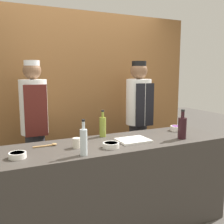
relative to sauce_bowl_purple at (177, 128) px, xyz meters
The scene contains 13 objects.
cabinet_wall 1.39m from the sauce_bowl_purple, 128.76° to the left, with size 3.34×0.18×2.40m.
counter 0.99m from the sauce_bowl_purple, behind, with size 2.27×0.70×0.92m.
sauce_bowl_purple is the anchor object (origin of this frame).
sauce_bowl_orange 1.05m from the sauce_bowl_purple, 163.43° to the right, with size 0.15×0.15×0.05m.
sauce_bowl_brown 1.82m from the sauce_bowl_purple, behind, with size 0.14×0.14×0.05m.
cutting_board 0.73m from the sauce_bowl_purple, 165.04° to the right, with size 0.31×0.25×0.02m.
bottle_clear 1.36m from the sauce_bowl_purple, 163.10° to the right, with size 0.06×0.06×0.30m.
bottle_wine 0.39m from the sauce_bowl_purple, 122.00° to the right, with size 0.09×0.09×0.31m.
bottle_oil 0.92m from the sauce_bowl_purple, behind, with size 0.07×0.07×0.29m.
cup_cream 1.30m from the sauce_bowl_purple, behind, with size 0.07×0.07×0.09m.
wooden_spoon 1.52m from the sauce_bowl_purple, behind, with size 0.22×0.04×0.02m.
chef_left 1.65m from the sauce_bowl_purple, 158.89° to the left, with size 0.30×0.30×1.73m.
chef_right 0.62m from the sauce_bowl_purple, 106.10° to the left, with size 0.33×0.33×1.75m.
Camera 1 is at (-1.15, -2.25, 1.61)m, focal length 42.00 mm.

